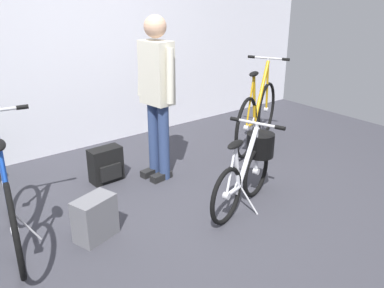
{
  "coord_description": "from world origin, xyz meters",
  "views": [
    {
      "loc": [
        -1.95,
        -2.49,
        1.91
      ],
      "look_at": [
        0.16,
        0.25,
        0.55
      ],
      "focal_mm": 38.14,
      "sensor_mm": 36.0,
      "label": 1
    }
  ],
  "objects_px": {
    "display_bike_right": "(257,115)",
    "handbag_on_floor": "(106,165)",
    "backpack_on_floor": "(95,218)",
    "display_bike_left": "(9,200)",
    "visitor_near_wall": "(157,89)",
    "folding_bike_foreground": "(249,165)"
  },
  "relations": [
    {
      "from": "display_bike_left",
      "to": "display_bike_right",
      "type": "xyz_separation_m",
      "value": [
        3.02,
        0.33,
        0.02
      ]
    },
    {
      "from": "display_bike_right",
      "to": "handbag_on_floor",
      "type": "relative_size",
      "value": 3.89
    },
    {
      "from": "display_bike_right",
      "to": "handbag_on_floor",
      "type": "bearing_deg",
      "value": 173.07
    },
    {
      "from": "folding_bike_foreground",
      "to": "display_bike_left",
      "type": "height_order",
      "value": "display_bike_left"
    },
    {
      "from": "folding_bike_foreground",
      "to": "display_bike_right",
      "type": "bearing_deg",
      "value": 41.13
    },
    {
      "from": "visitor_near_wall",
      "to": "handbag_on_floor",
      "type": "xyz_separation_m",
      "value": [
        -0.49,
        0.24,
        -0.76
      ]
    },
    {
      "from": "display_bike_left",
      "to": "backpack_on_floor",
      "type": "bearing_deg",
      "value": -30.11
    },
    {
      "from": "display_bike_left",
      "to": "display_bike_right",
      "type": "height_order",
      "value": "display_bike_right"
    },
    {
      "from": "display_bike_left",
      "to": "visitor_near_wall",
      "type": "relative_size",
      "value": 0.88
    },
    {
      "from": "display_bike_left",
      "to": "visitor_near_wall",
      "type": "xyz_separation_m",
      "value": [
        1.57,
        0.32,
        0.56
      ]
    },
    {
      "from": "display_bike_left",
      "to": "handbag_on_floor",
      "type": "height_order",
      "value": "display_bike_left"
    },
    {
      "from": "visitor_near_wall",
      "to": "backpack_on_floor",
      "type": "xyz_separation_m",
      "value": [
        -1.03,
        -0.63,
        -0.77
      ]
    },
    {
      "from": "display_bike_right",
      "to": "visitor_near_wall",
      "type": "relative_size",
      "value": 0.85
    },
    {
      "from": "display_bike_left",
      "to": "visitor_near_wall",
      "type": "distance_m",
      "value": 1.69
    },
    {
      "from": "folding_bike_foreground",
      "to": "handbag_on_floor",
      "type": "bearing_deg",
      "value": 124.69
    },
    {
      "from": "display_bike_right",
      "to": "handbag_on_floor",
      "type": "xyz_separation_m",
      "value": [
        -1.95,
        0.24,
        -0.22
      ]
    },
    {
      "from": "display_bike_left",
      "to": "backpack_on_floor",
      "type": "height_order",
      "value": "display_bike_left"
    },
    {
      "from": "folding_bike_foreground",
      "to": "backpack_on_floor",
      "type": "xyz_separation_m",
      "value": [
        -1.37,
        0.34,
        -0.2
      ]
    },
    {
      "from": "folding_bike_foreground",
      "to": "backpack_on_floor",
      "type": "relative_size",
      "value": 2.77
    },
    {
      "from": "display_bike_right",
      "to": "backpack_on_floor",
      "type": "xyz_separation_m",
      "value": [
        -2.49,
        -0.64,
        -0.22
      ]
    },
    {
      "from": "visitor_near_wall",
      "to": "display_bike_left",
      "type": "bearing_deg",
      "value": -168.32
    },
    {
      "from": "backpack_on_floor",
      "to": "handbag_on_floor",
      "type": "height_order",
      "value": "handbag_on_floor"
    }
  ]
}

